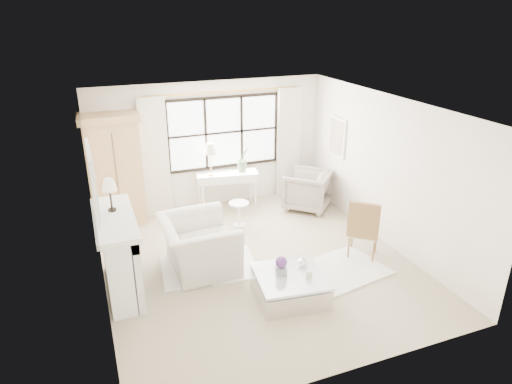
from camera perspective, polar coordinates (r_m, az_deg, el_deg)
floor at (r=7.96m, az=0.17°, el=-8.78°), size 5.50×5.50×0.00m
ceiling at (r=6.96m, az=0.20°, el=10.63°), size 5.50×5.50×0.00m
wall_back at (r=9.82m, az=-5.73°, el=5.87°), size 5.00×0.00×5.00m
wall_front at (r=5.17m, az=11.60°, el=-10.43°), size 5.00×0.00×5.00m
wall_left at (r=6.92m, az=-19.49°, el=-2.57°), size 0.00×5.50×5.50m
wall_right at (r=8.53m, az=16.02°, el=2.54°), size 0.00×5.50×5.50m
window_pane at (r=9.82m, az=-4.05°, el=7.44°), size 2.40×0.02×1.50m
window_frame at (r=9.81m, az=-4.04°, el=7.42°), size 2.50×0.04×1.50m
curtain_rod at (r=9.58m, az=-4.09°, el=12.39°), size 3.30×0.04×0.04m
curtain_left at (r=9.53m, az=-12.50°, el=4.20°), size 0.55×0.10×2.47m
curtain_right at (r=10.37m, az=4.11°, el=6.15°), size 0.55×0.10×2.47m
fireplace at (r=7.23m, az=-16.99°, el=-7.38°), size 0.58×1.66×1.26m
mirror_frame at (r=6.74m, az=-19.77°, el=1.26°), size 0.05×1.15×0.95m
mirror_glass at (r=6.74m, az=-19.51°, el=1.29°), size 0.02×1.00×0.80m
art_frame at (r=9.79m, az=10.11°, el=6.80°), size 0.04×0.62×0.82m
art_canvas at (r=9.78m, az=10.01°, el=6.79°), size 0.01×0.52×0.72m
mantel_lamp at (r=7.01m, az=-17.89°, el=0.70°), size 0.22×0.22×0.51m
armoire at (r=9.33m, az=-17.23°, el=2.71°), size 1.14×0.73×2.24m
console_table at (r=9.90m, az=-3.58°, el=0.25°), size 1.36×0.67×0.80m
console_lamp at (r=9.48m, az=-5.75°, el=5.30°), size 0.28×0.28×0.69m
orchid_plant at (r=9.78m, az=-1.64°, el=4.15°), size 0.36×0.32×0.53m
side_table at (r=9.07m, az=-2.13°, el=-2.34°), size 0.40×0.40×0.51m
rug_left at (r=7.84m, az=-5.86°, el=-9.30°), size 1.68×1.27×0.03m
rug_right at (r=7.85m, az=10.49°, el=-9.57°), size 1.61×1.32×0.03m
club_armchair at (r=7.67m, az=-7.20°, el=-6.56°), size 1.16×1.33×0.86m
wingback_chair at (r=9.90m, az=6.42°, el=0.25°), size 1.28×1.28×0.84m
french_chair at (r=8.21m, az=13.19°, el=-5.89°), size 0.68×0.68×1.08m
coffee_table at (r=7.04m, az=4.23°, el=-11.67°), size 1.12×1.12×0.38m
planter_box at (r=6.92m, az=3.16°, el=-9.77°), size 0.20×0.20×0.12m
planter_flowers at (r=6.84m, az=3.18°, el=-8.74°), size 0.17×0.17×0.17m
pillar_candle at (r=6.87m, az=6.66°, el=-10.16°), size 0.10×0.10×0.12m
coffee_vase at (r=7.13m, az=5.84°, el=-8.54°), size 0.21×0.21×0.17m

